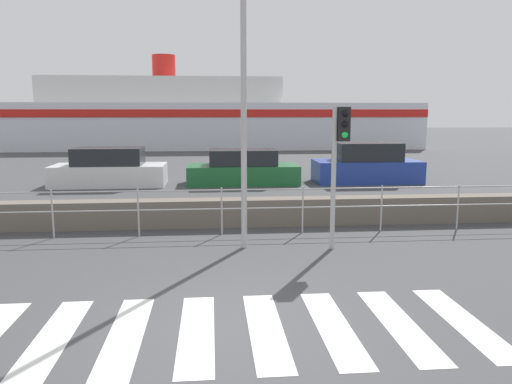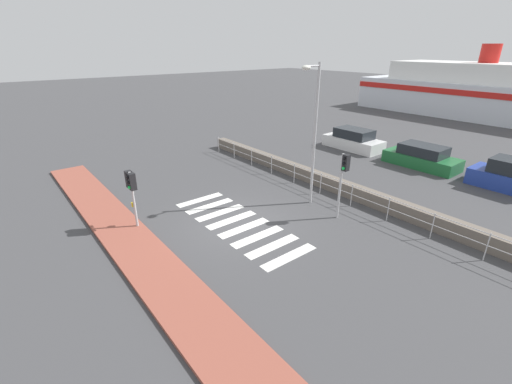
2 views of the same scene
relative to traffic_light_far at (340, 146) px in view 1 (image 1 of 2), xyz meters
The scene contains 10 objects.
ground_plane 4.91m from the traffic_light_far, 122.21° to the right, with size 160.00×160.00×0.00m, color #424244.
crosswalk 4.90m from the traffic_light_far, 122.11° to the right, with size 6.75×2.40×0.01m.
seawall 3.76m from the traffic_light_far, 135.58° to the left, with size 21.02×0.55×0.68m.
harbor_fence 3.10m from the traffic_light_far, 148.68° to the left, with size 18.95×0.04×1.10m.
traffic_light_far is the anchor object (origin of this frame).
streetlamp 2.61m from the traffic_light_far, behind, with size 0.32×1.05×6.35m.
ferry_boat 30.64m from the traffic_light_far, 95.85° to the left, with size 31.72×8.36×7.16m.
parked_car_white 11.71m from the traffic_light_far, 124.00° to the left, with size 4.26×1.87×1.46m.
parked_car_green 9.85m from the traffic_light_far, 97.98° to the left, with size 4.34×1.89×1.36m.
parked_car_blue 10.40m from the traffic_light_far, 69.22° to the left, with size 4.20×1.82×1.60m.
Camera 1 is at (-0.22, -6.12, 2.82)m, focal length 35.00 mm.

